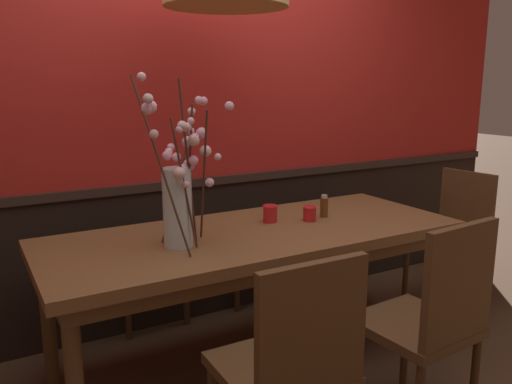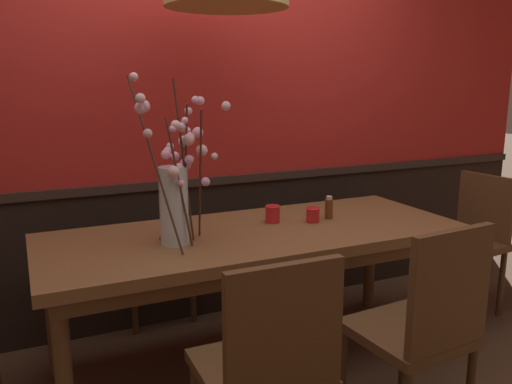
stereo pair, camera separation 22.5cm
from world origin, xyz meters
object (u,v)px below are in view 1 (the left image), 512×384
(dining_table, at_px, (256,246))
(chair_far_side_left, at_px, (143,239))
(candle_holder_nearer_center, at_px, (270,213))
(condiment_bottle, at_px, (324,207))
(vase_with_blossoms, at_px, (179,193))
(candle_holder_nearer_edge, at_px, (310,213))
(chair_far_side_right, at_px, (242,224))
(chair_near_side_left, at_px, (291,363))
(chair_head_east_end, at_px, (454,230))
(chair_near_side_right, at_px, (431,317))

(dining_table, xyz_separation_m, chair_far_side_left, (-0.35, 0.82, -0.13))
(candle_holder_nearer_center, bearing_deg, condiment_bottle, -10.46)
(vase_with_blossoms, bearing_deg, candle_holder_nearer_edge, 5.27)
(chair_far_side_right, height_order, vase_with_blossoms, vase_with_blossoms)
(chair_near_side_left, distance_m, condiment_bottle, 1.25)
(chair_head_east_end, distance_m, chair_near_side_left, 2.08)
(condiment_bottle, bearing_deg, chair_near_side_left, -132.12)
(chair_far_side_left, relative_size, chair_near_side_left, 0.99)
(chair_far_side_right, height_order, chair_near_side_right, chair_near_side_right)
(chair_far_side_left, bearing_deg, vase_with_blossoms, -95.69)
(condiment_bottle, bearing_deg, chair_far_side_left, 136.48)
(chair_near_side_left, bearing_deg, vase_with_blossoms, 95.98)
(vase_with_blossoms, height_order, condiment_bottle, vase_with_blossoms)
(candle_holder_nearer_center, bearing_deg, candle_holder_nearer_edge, -23.57)
(vase_with_blossoms, bearing_deg, chair_near_side_left, -84.02)
(chair_near_side_left, bearing_deg, chair_head_east_end, 24.82)
(dining_table, distance_m, candle_holder_nearer_center, 0.22)
(chair_far_side_right, bearing_deg, chair_near_side_right, -90.63)
(dining_table, bearing_deg, chair_far_side_left, 113.05)
(chair_near_side_left, xyz_separation_m, chair_far_side_right, (0.72, 1.71, -0.00))
(chair_head_east_end, xyz_separation_m, chair_near_side_left, (-1.89, -0.87, 0.01))
(dining_table, bearing_deg, candle_holder_nearer_edge, 2.49)
(candle_holder_nearer_edge, bearing_deg, vase_with_blossoms, -174.73)
(vase_with_blossoms, xyz_separation_m, condiment_bottle, (0.90, 0.10, -0.19))
(chair_head_east_end, distance_m, chair_far_side_left, 2.05)
(chair_far_side_right, relative_size, candle_holder_nearer_edge, 11.33)
(chair_head_east_end, height_order, condiment_bottle, chair_head_east_end)
(candle_holder_nearer_edge, bearing_deg, chair_near_side_left, -128.54)
(chair_near_side_left, bearing_deg, chair_far_side_right, 67.02)
(chair_near_side_left, xyz_separation_m, condiment_bottle, (0.82, 0.91, 0.28))
(chair_near_side_right, distance_m, vase_with_blossoms, 1.21)
(chair_near_side_right, bearing_deg, dining_table, 112.45)
(chair_far_side_left, bearing_deg, chair_head_east_end, -23.15)
(dining_table, height_order, chair_near_side_right, chair_near_side_right)
(dining_table, xyz_separation_m, chair_head_east_end, (1.54, 0.01, -0.14))
(candle_holder_nearer_center, distance_m, candle_holder_nearer_edge, 0.22)
(chair_head_east_end, bearing_deg, condiment_bottle, 178.30)
(chair_far_side_left, bearing_deg, candle_holder_nearer_edge, -49.09)
(chair_head_east_end, height_order, chair_near_side_left, chair_near_side_left)
(chair_near_side_right, relative_size, candle_holder_nearer_center, 10.11)
(condiment_bottle, bearing_deg, dining_table, -174.69)
(chair_head_east_end, height_order, candle_holder_nearer_center, chair_head_east_end)
(dining_table, relative_size, candle_holder_nearer_edge, 26.51)
(vase_with_blossoms, bearing_deg, dining_table, 7.48)
(chair_far_side_left, bearing_deg, candle_holder_nearer_center, -55.30)
(chair_near_side_right, bearing_deg, candle_holder_nearer_center, 102.11)
(chair_near_side_left, height_order, chair_far_side_right, chair_near_side_left)
(dining_table, distance_m, chair_near_side_left, 0.94)
(chair_head_east_end, xyz_separation_m, chair_far_side_right, (-1.17, 0.83, 0.01))
(chair_far_side_right, xyz_separation_m, vase_with_blossoms, (-0.81, -0.90, 0.47))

